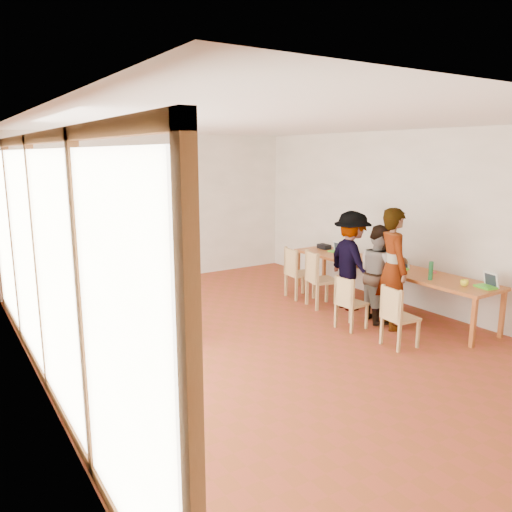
# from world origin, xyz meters

# --- Properties ---
(ground) EXTENTS (8.00, 8.00, 0.00)m
(ground) POSITION_xyz_m (0.00, 0.00, 0.00)
(ground) COLOR #993D25
(ground) RESTS_ON ground
(wall_back) EXTENTS (6.00, 0.10, 3.00)m
(wall_back) POSITION_xyz_m (0.00, 4.00, 1.50)
(wall_back) COLOR white
(wall_back) RESTS_ON ground
(wall_right) EXTENTS (0.10, 8.00, 3.00)m
(wall_right) POSITION_xyz_m (3.00, 0.00, 1.50)
(wall_right) COLOR white
(wall_right) RESTS_ON ground
(window_wall) EXTENTS (0.10, 8.00, 3.00)m
(window_wall) POSITION_xyz_m (-2.96, 0.00, 1.50)
(window_wall) COLOR white
(window_wall) RESTS_ON ground
(ceiling) EXTENTS (6.00, 8.00, 0.04)m
(ceiling) POSITION_xyz_m (0.00, 0.00, 3.02)
(ceiling) COLOR white
(ceiling) RESTS_ON wall_back
(communal_table) EXTENTS (0.80, 4.00, 0.75)m
(communal_table) POSITION_xyz_m (2.50, 0.07, 0.70)
(communal_table) COLOR #B55F28
(communal_table) RESTS_ON ground
(side_table) EXTENTS (0.90, 0.90, 0.75)m
(side_table) POSITION_xyz_m (-2.40, 2.93, 0.67)
(side_table) COLOR #B55F28
(side_table) RESTS_ON ground
(chair_near) EXTENTS (0.43, 0.43, 0.45)m
(chair_near) POSITION_xyz_m (1.28, -1.28, 0.52)
(chair_near) COLOR tan
(chair_near) RESTS_ON ground
(chair_mid) EXTENTS (0.40, 0.40, 0.43)m
(chair_mid) POSITION_xyz_m (1.23, -0.41, 0.50)
(chair_mid) COLOR tan
(chair_mid) RESTS_ON ground
(chair_far) EXTENTS (0.54, 0.54, 0.52)m
(chair_far) POSITION_xyz_m (1.56, 0.71, 0.60)
(chair_far) COLOR tan
(chair_far) RESTS_ON ground
(chair_empty) EXTENTS (0.48, 0.48, 0.50)m
(chair_empty) POSITION_xyz_m (1.59, 1.36, 0.57)
(chair_empty) COLOR tan
(chair_empty) RESTS_ON ground
(chair_spare) EXTENTS (0.44, 0.44, 0.44)m
(chair_spare) POSITION_xyz_m (-1.21, 0.54, 0.50)
(chair_spare) COLOR tan
(chair_spare) RESTS_ON ground
(person_near) EXTENTS (0.68, 0.79, 1.83)m
(person_near) POSITION_xyz_m (1.86, -0.68, 0.92)
(person_near) COLOR gray
(person_near) RESTS_ON ground
(person_mid) EXTENTS (0.81, 0.90, 1.53)m
(person_mid) POSITION_xyz_m (1.93, -0.35, 0.77)
(person_mid) COLOR gray
(person_mid) RESTS_ON ground
(person_far) EXTENTS (0.80, 1.17, 1.68)m
(person_far) POSITION_xyz_m (1.99, 0.34, 0.84)
(person_far) COLOR gray
(person_far) RESTS_ON ground
(laptop_near) EXTENTS (0.27, 0.30, 0.22)m
(laptop_near) POSITION_xyz_m (2.64, -1.74, 0.81)
(laptop_near) COLOR #4ED22B
(laptop_near) RESTS_ON communal_table
(laptop_mid) EXTENTS (0.24, 0.27, 0.20)m
(laptop_mid) POSITION_xyz_m (2.50, -0.29, 0.81)
(laptop_mid) COLOR #4ED22B
(laptop_mid) RESTS_ON communal_table
(laptop_far) EXTENTS (0.24, 0.26, 0.20)m
(laptop_far) POSITION_xyz_m (2.60, 1.38, 0.81)
(laptop_far) COLOR #4ED22B
(laptop_far) RESTS_ON communal_table
(yellow_mug) EXTENTS (0.12, 0.12, 0.09)m
(yellow_mug) POSITION_xyz_m (2.42, -1.51, 0.79)
(yellow_mug) COLOR yellow
(yellow_mug) RESTS_ON communal_table
(green_bottle) EXTENTS (0.07, 0.07, 0.28)m
(green_bottle) POSITION_xyz_m (2.31, -1.01, 0.89)
(green_bottle) COLOR #1D6432
(green_bottle) RESTS_ON communal_table
(clear_glass) EXTENTS (0.07, 0.07, 0.09)m
(clear_glass) POSITION_xyz_m (2.67, 1.08, 0.80)
(clear_glass) COLOR silver
(clear_glass) RESTS_ON communal_table
(condiment_cup) EXTENTS (0.08, 0.08, 0.06)m
(condiment_cup) POSITION_xyz_m (2.63, -0.10, 0.78)
(condiment_cup) COLOR white
(condiment_cup) RESTS_ON communal_table
(pink_phone) EXTENTS (0.05, 0.10, 0.01)m
(pink_phone) POSITION_xyz_m (2.73, -0.75, 0.76)
(pink_phone) COLOR #D33A4C
(pink_phone) RESTS_ON communal_table
(black_pouch) EXTENTS (0.16, 0.26, 0.09)m
(black_pouch) POSITION_xyz_m (2.61, 1.76, 0.80)
(black_pouch) COLOR black
(black_pouch) RESTS_ON communal_table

